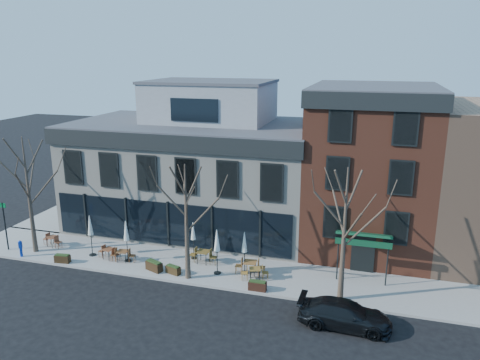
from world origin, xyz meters
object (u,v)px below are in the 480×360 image
(call_box, at_px, (21,248))
(umbrella_0, at_px, (90,227))
(parked_sedan, at_px, (345,314))
(cafe_set_0, at_px, (52,240))

(call_box, height_order, umbrella_0, umbrella_0)
(call_box, xyz_separation_m, umbrella_0, (4.42, 1.51, 1.37))
(umbrella_0, bearing_deg, call_box, -161.20)
(parked_sedan, relative_size, cafe_set_0, 2.72)
(cafe_set_0, xyz_separation_m, umbrella_0, (3.54, -0.55, 1.54))
(parked_sedan, xyz_separation_m, cafe_set_0, (-20.33, 4.15, -0.07))
(parked_sedan, distance_m, cafe_set_0, 20.75)
(cafe_set_0, bearing_deg, umbrella_0, -8.84)
(cafe_set_0, bearing_deg, call_box, -113.11)
(call_box, bearing_deg, cafe_set_0, 66.89)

